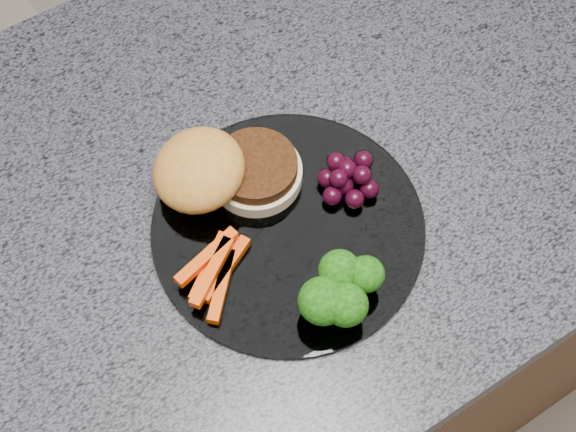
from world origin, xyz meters
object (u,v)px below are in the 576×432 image
at_px(burger, 220,173).
at_px(plate, 288,228).
at_px(island_cabinet, 288,318).
at_px(grape_bunch, 348,178).

bearing_deg(burger, plate, -56.22).
relative_size(island_cabinet, grape_bunch, 17.87).
distance_m(burger, grape_bunch, 0.12).
bearing_deg(grape_bunch, burger, 146.62).
xyz_separation_m(island_cabinet, grape_bunch, (0.02, -0.07, 0.49)).
relative_size(plate, burger, 1.67).
bearing_deg(burger, grape_bunch, -21.29).
xyz_separation_m(plate, burger, (-0.03, 0.07, 0.02)).
distance_m(plate, grape_bunch, 0.08).
xyz_separation_m(island_cabinet, burger, (-0.08, -0.00, 0.50)).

